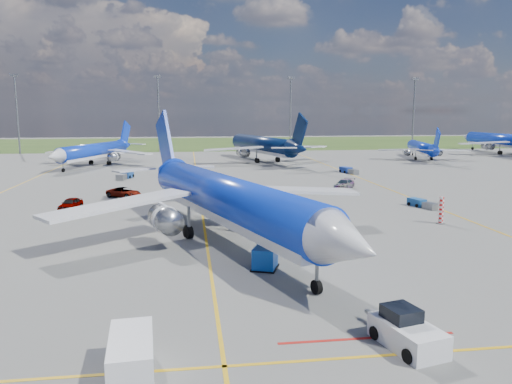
{
  "coord_description": "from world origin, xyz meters",
  "views": [
    {
      "loc": [
        -1.52,
        -42.66,
        12.35
      ],
      "look_at": [
        5.37,
        8.0,
        4.0
      ],
      "focal_mm": 35.0,
      "sensor_mm": 36.0,
      "label": 1
    }
  ],
  "objects": [
    {
      "name": "ground",
      "position": [
        0.0,
        0.0,
        0.0
      ],
      "size": [
        400.0,
        400.0,
        0.0
      ],
      "primitive_type": "plane",
      "color": "#5C5C5A",
      "rests_on": "ground"
    },
    {
      "name": "grass_strip",
      "position": [
        0.0,
        150.0,
        0.0
      ],
      "size": [
        400.0,
        80.0,
        0.01
      ],
      "primitive_type": "cube",
      "color": "#2D4719",
      "rests_on": "ground"
    },
    {
      "name": "taxiway_lines",
      "position": [
        0.17,
        27.7,
        0.01
      ],
      "size": [
        60.25,
        160.0,
        0.02
      ],
      "color": "gold",
      "rests_on": "ground"
    },
    {
      "name": "floodlight_masts",
      "position": [
        10.0,
        110.0,
        12.56
      ],
      "size": [
        202.2,
        0.5,
        22.7
      ],
      "color": "slate",
      "rests_on": "ground"
    },
    {
      "name": "warning_post",
      "position": [
        26.0,
        8.0,
        1.5
      ],
      "size": [
        0.5,
        0.5,
        3.0
      ],
      "primitive_type": "cylinder",
      "color": "red",
      "rests_on": "ground"
    },
    {
      "name": "bg_jet_nnw",
      "position": [
        -22.71,
        73.95,
        0.0
      ],
      "size": [
        38.68,
        43.93,
        9.6
      ],
      "primitive_type": null,
      "rotation": [
        0.0,
        0.0,
        -0.35
      ],
      "color": "#0E32C6",
      "rests_on": "ground"
    },
    {
      "name": "bg_jet_n",
      "position": [
        16.61,
        78.79,
        0.0
      ],
      "size": [
        44.39,
        51.74,
        11.61
      ],
      "primitive_type": null,
      "rotation": [
        0.0,
        0.0,
        3.41
      ],
      "color": "#071941",
      "rests_on": "ground"
    },
    {
      "name": "bg_jet_ne",
      "position": [
        58.11,
        78.67,
        0.0
      ],
      "size": [
        30.81,
        36.51,
        8.35
      ],
      "primitive_type": null,
      "rotation": [
        0.0,
        0.0,
        2.92
      ],
      "color": "#0E32C6",
      "rests_on": "ground"
    },
    {
      "name": "bg_jet_ene",
      "position": [
        89.07,
        91.59,
        0.0
      ],
      "size": [
        34.08,
        43.5,
        10.97
      ],
      "primitive_type": null,
      "rotation": [
        0.0,
        0.0,
        3.19
      ],
      "color": "#0E32C6",
      "rests_on": "ground"
    },
    {
      "name": "main_airliner",
      "position": [
        1.98,
        3.47,
        0.0
      ],
      "size": [
        48.15,
        54.99,
        12.08
      ],
      "primitive_type": null,
      "rotation": [
        0.0,
        0.0,
        0.33
      ],
      "color": "#0E32C6",
      "rests_on": "ground"
    },
    {
      "name": "pushback_tug",
      "position": [
        9.7,
        -19.14,
        0.81
      ],
      "size": [
        3.14,
        6.03,
        2.0
      ],
      "rotation": [
        0.0,
        0.0,
        0.24
      ],
      "color": "silver",
      "rests_on": "ground"
    },
    {
      "name": "uld_container",
      "position": [
        4.3,
        -5.1,
        0.86
      ],
      "size": [
        2.36,
        2.61,
        1.71
      ],
      "primitive_type": "cube",
      "rotation": [
        0.0,
        0.0,
        -0.36
      ],
      "color": "#0C43AA",
      "rests_on": "ground"
    },
    {
      "name": "service_van",
      "position": [
        -4.36,
        -20.46,
        1.0
      ],
      "size": [
        2.37,
        4.71,
        2.0
      ],
      "primitive_type": "cube",
      "rotation": [
        0.0,
        0.0,
        0.08
      ],
      "color": "white",
      "rests_on": "ground"
    },
    {
      "name": "service_car_a",
      "position": [
        -16.41,
        21.75,
        0.75
      ],
      "size": [
        2.69,
        4.67,
        1.49
      ],
      "primitive_type": "imported",
      "rotation": [
        0.0,
        0.0,
        -0.22
      ],
      "color": "#999999",
      "rests_on": "ground"
    },
    {
      "name": "service_car_b",
      "position": [
        -10.85,
        30.1,
        0.72
      ],
      "size": [
        5.63,
        4.84,
        1.44
      ],
      "primitive_type": "imported",
      "rotation": [
        0.0,
        0.0,
        0.99
      ],
      "color": "#999999",
      "rests_on": "ground"
    },
    {
      "name": "service_car_c",
      "position": [
        23.2,
        33.83,
        0.74
      ],
      "size": [
        4.82,
        5.22,
        1.47
      ],
      "primitive_type": "imported",
      "rotation": [
        0.0,
        0.0,
        -0.69
      ],
      "color": "#999999",
      "rests_on": "ground"
    },
    {
      "name": "baggage_tug_w",
      "position": [
        28.25,
        17.28,
        0.47
      ],
      "size": [
        2.49,
        4.59,
        1.0
      ],
      "rotation": [
        0.0,
        0.0,
        0.31
      ],
      "color": "#184E92",
      "rests_on": "ground"
    },
    {
      "name": "baggage_tug_c",
      "position": [
        -13.15,
        50.82,
        0.58
      ],
      "size": [
        2.71,
        5.73,
        1.24
      ],
      "rotation": [
        0.0,
        0.0,
        -0.23
      ],
      "color": "#184492",
      "rests_on": "ground"
    },
    {
      "name": "baggage_tug_e",
      "position": [
        30.15,
        52.97,
        0.54
      ],
      "size": [
        2.64,
        5.27,
        1.14
      ],
      "rotation": [
        0.0,
        0.0,
        0.27
      ],
      "color": "#1A399E",
      "rests_on": "ground"
    }
  ]
}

